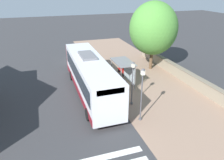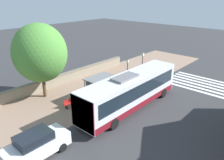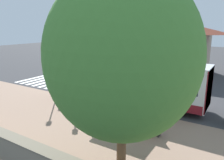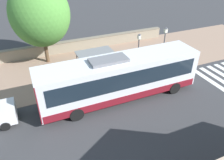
# 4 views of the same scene
# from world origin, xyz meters

# --- Properties ---
(ground_plane) EXTENTS (120.00, 120.00, 0.00)m
(ground_plane) POSITION_xyz_m (0.00, 0.00, 0.00)
(ground_plane) COLOR #353538
(ground_plane) RESTS_ON ground
(sidewalk_plaza) EXTENTS (9.00, 44.00, 0.02)m
(sidewalk_plaza) POSITION_xyz_m (-4.50, 0.00, 0.01)
(sidewalk_plaza) COLOR #937560
(sidewalk_plaza) RESTS_ON ground
(stone_wall) EXTENTS (0.60, 20.00, 1.26)m
(stone_wall) POSITION_xyz_m (-8.55, 0.00, 0.64)
(stone_wall) COLOR gray
(stone_wall) RESTS_ON ground
(bus) EXTENTS (2.75, 12.48, 3.64)m
(bus) POSITION_xyz_m (1.76, -0.42, 1.89)
(bus) COLOR silver
(bus) RESTS_ON ground
(bus_shelter) EXTENTS (1.76, 3.19, 2.62)m
(bus_shelter) POSITION_xyz_m (-1.97, -1.15, 2.18)
(bus_shelter) COLOR slate
(bus_shelter) RESTS_ON ground
(pedestrian) EXTENTS (0.34, 0.23, 1.72)m
(pedestrian) POSITION_xyz_m (0.13, 4.58, 1.02)
(pedestrian) COLOR #2D3347
(pedestrian) RESTS_ON ground
(bench) EXTENTS (0.40, 1.89, 0.88)m
(bench) POSITION_xyz_m (-2.87, -4.09, 0.48)
(bench) COLOR maroon
(bench) RESTS_ON ground
(street_lamp_near) EXTENTS (0.28, 0.28, 4.28)m
(street_lamp_near) POSITION_xyz_m (-0.81, 5.25, 2.54)
(street_lamp_near) COLOR #4C4C51
(street_lamp_near) RESTS_ON ground
(street_lamp_far) EXTENTS (0.28, 0.28, 3.93)m
(street_lamp_far) POSITION_xyz_m (-1.14, 2.77, 2.35)
(street_lamp_far) COLOR #4C4C51
(street_lamp_far) RESTS_ON ground
(shade_tree) EXTENTS (5.60, 5.60, 8.06)m
(shade_tree) POSITION_xyz_m (-6.89, -4.67, 4.97)
(shade_tree) COLOR brown
(shade_tree) RESTS_ON ground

